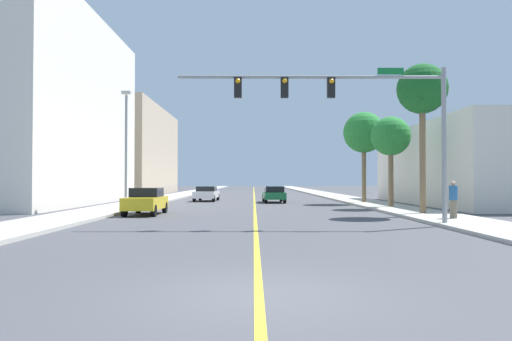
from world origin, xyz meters
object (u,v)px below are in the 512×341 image
palm_near (422,91)px  palm_far (364,133)px  street_lamp (126,143)px  car_yellow (146,201)px  traffic_signal_mast (353,105)px  car_white (207,193)px  palm_mid (391,137)px  car_green (274,194)px  pedestrian (453,200)px

palm_near → palm_far: 12.44m
street_lamp → palm_far: 18.92m
palm_far → car_yellow: 19.42m
traffic_signal_mast → car_white: 24.62m
palm_mid → traffic_signal_mast: bearing=-113.5°
car_green → pedestrian: (7.53, -17.83, 0.29)m
pedestrian → palm_near: bearing=-43.8°
traffic_signal_mast → palm_far: 18.52m
palm_near → car_white: palm_near is taller
traffic_signal_mast → street_lamp: bearing=142.2°
traffic_signal_mast → pedestrian: traffic_signal_mast is taller
street_lamp → palm_mid: bearing=7.8°
traffic_signal_mast → palm_near: palm_near is taller
palm_near → street_lamp: bearing=167.2°
palm_mid → car_white: (-13.50, 11.03, -4.10)m
palm_far → car_white: palm_far is taller
traffic_signal_mast → car_white: traffic_signal_mast is taller
palm_far → traffic_signal_mast: bearing=-104.9°
palm_near → car_yellow: palm_near is taller
car_yellow → palm_mid: bearing=-160.6°
palm_near → pedestrian: 6.60m
traffic_signal_mast → pedestrian: 6.86m
street_lamp → car_white: size_ratio=1.63×
palm_near → car_white: size_ratio=1.79×
traffic_signal_mast → car_white: size_ratio=2.51×
traffic_signal_mast → palm_far: size_ratio=1.55×
palm_near → car_green: size_ratio=1.90×
street_lamp → palm_near: 17.60m
street_lamp → pedestrian: 18.89m
palm_far → car_white: bearing=159.9°
palm_near → car_green: 17.32m
palm_mid → car_yellow: 16.58m
street_lamp → pedestrian: (17.17, -7.19, -3.20)m
car_white → palm_far: bearing=-17.8°
palm_mid → pedestrian: bearing=-89.8°
traffic_signal_mast → car_green: bearing=96.9°
palm_mid → pedestrian: size_ratio=3.49×
car_yellow → pedestrian: pedestrian is taller
palm_far → pedestrian: (0.35, -15.73, -4.69)m
palm_mid → pedestrian: (0.04, -9.53, -3.78)m
street_lamp → pedestrian: street_lamp is taller
traffic_signal_mast → pedestrian: bearing=22.9°
street_lamp → car_yellow: (1.93, -2.91, -3.45)m
palm_mid → car_green: bearing=132.1°
palm_far → car_yellow: bearing=-142.4°
palm_near → palm_far: size_ratio=1.10×
car_green → car_white: size_ratio=0.94×
traffic_signal_mast → street_lamp: 15.28m
palm_far → car_white: (-13.18, 4.83, -5.01)m
car_green → pedestrian: bearing=-69.2°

